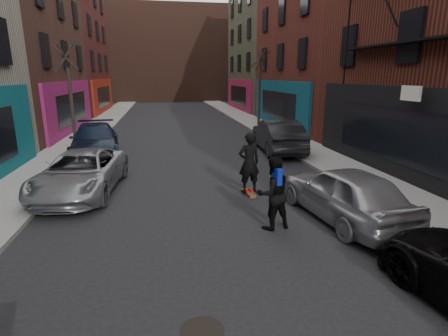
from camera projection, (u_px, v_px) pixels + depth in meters
name	position (u px, v px, depth m)	size (l,w,h in m)	color
sidewalk_left	(106.00, 119.00, 31.30)	(2.50, 84.00, 0.13)	gray
sidewalk_right	(242.00, 117.00, 33.39)	(2.50, 84.00, 0.13)	gray
building_far	(168.00, 55.00, 55.31)	(40.00, 10.00, 14.00)	#47281E
tree_left_far	(70.00, 85.00, 19.03)	(2.00, 2.00, 6.50)	black
tree_right_far	(260.00, 80.00, 26.78)	(2.00, 2.00, 6.80)	black
parked_left_far	(81.00, 173.00, 11.79)	(2.34, 5.08, 1.41)	gray
parked_left_end	(95.00, 141.00, 17.13)	(2.20, 5.41, 1.57)	black
parked_right_far	(345.00, 193.00, 9.57)	(1.80, 4.48, 1.53)	#989AA0
parked_right_end	(278.00, 136.00, 18.19)	(1.78, 5.11, 1.68)	black
skateboard	(248.00, 193.00, 11.74)	(0.22, 0.80, 0.10)	brown
skateboarder	(249.00, 163.00, 11.47)	(0.73, 0.48, 2.01)	black
pedestrian	(273.00, 193.00, 8.94)	(1.05, 0.89, 1.91)	black
manhole	(202.00, 331.00, 5.47)	(0.70, 0.70, 0.01)	black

